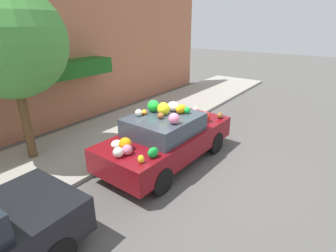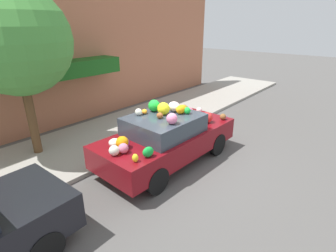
% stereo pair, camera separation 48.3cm
% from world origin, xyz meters
% --- Properties ---
extents(ground_plane, '(60.00, 60.00, 0.00)m').
position_xyz_m(ground_plane, '(0.00, 0.00, 0.00)').
color(ground_plane, '#565451').
extents(sidewalk_curb, '(24.00, 3.20, 0.12)m').
position_xyz_m(sidewalk_curb, '(0.00, 2.70, 0.06)').
color(sidewalk_curb, '#9E998E').
rests_on(sidewalk_curb, ground).
extents(building_facade, '(18.00, 1.20, 5.60)m').
position_xyz_m(building_facade, '(0.01, 4.92, 2.77)').
color(building_facade, '#B26B4C').
rests_on(building_facade, ground).
extents(street_tree, '(2.79, 2.79, 4.53)m').
position_xyz_m(street_tree, '(-2.20, 3.22, 3.24)').
color(street_tree, brown).
rests_on(street_tree, sidewalk_curb).
extents(fire_hydrant, '(0.20, 0.20, 0.70)m').
position_xyz_m(fire_hydrant, '(0.09, 1.69, 0.46)').
color(fire_hydrant, '#B2B2B7').
rests_on(fire_hydrant, sidewalk_curb).
extents(art_car, '(4.20, 1.90, 1.74)m').
position_xyz_m(art_car, '(-0.02, 0.04, 0.77)').
color(art_car, maroon).
rests_on(art_car, ground).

